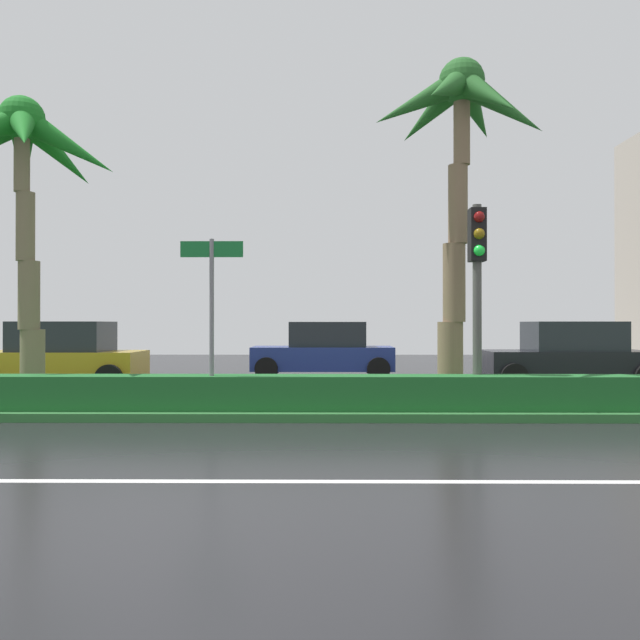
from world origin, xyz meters
TOP-DOWN VIEW (x-y plane):
  - ground_plane at (0.00, 9.00)m, footprint 90.00×42.00m
  - near_lane_divider_stripe at (0.00, 2.00)m, footprint 81.00×0.14m
  - median_strip at (0.00, 8.00)m, footprint 85.50×4.00m
  - median_hedge at (0.00, 6.60)m, footprint 76.50×0.70m
  - palm_tree_mid_left at (-4.19, 8.28)m, footprint 3.89×3.81m
  - palm_tree_centre_left at (4.60, 7.95)m, footprint 3.55×3.43m
  - traffic_signal_median_right at (4.71, 6.87)m, footprint 0.28×0.43m
  - street_name_sign at (-0.03, 6.50)m, footprint 1.10×0.08m
  - car_in_traffic_leading at (-4.87, 11.70)m, footprint 4.30×2.02m
  - car_in_traffic_second at (1.92, 15.09)m, footprint 4.30×2.02m
  - car_in_traffic_third at (8.35, 12.16)m, footprint 4.30×2.02m

SIDE VIEW (x-z plane):
  - ground_plane at x=0.00m, z-range -0.10..0.00m
  - near_lane_divider_stripe at x=0.00m, z-range 0.00..0.01m
  - median_strip at x=0.00m, z-range 0.00..0.15m
  - median_hedge at x=0.00m, z-range 0.15..0.75m
  - car_in_traffic_leading at x=-4.87m, z-range -0.03..1.69m
  - car_in_traffic_second at x=1.92m, z-range -0.03..1.69m
  - car_in_traffic_third at x=8.35m, z-range -0.03..1.69m
  - street_name_sign at x=-0.03m, z-range 0.58..3.58m
  - traffic_signal_median_right at x=4.71m, z-range 0.84..4.51m
  - palm_tree_mid_left at x=-4.19m, z-range 1.85..7.98m
  - palm_tree_centre_left at x=4.60m, z-range 2.03..8.78m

